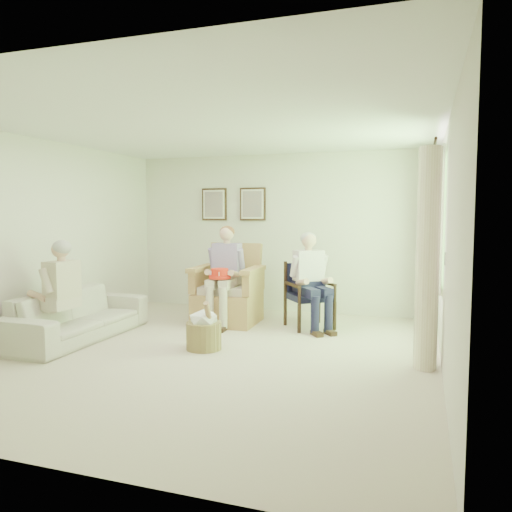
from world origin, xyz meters
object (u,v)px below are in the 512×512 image
(wood_armchair, at_px, (311,292))
(red_hat, at_px, (220,274))
(wicker_armchair, at_px, (229,298))
(sofa, at_px, (77,315))
(person_wicker, at_px, (225,268))
(hatbox, at_px, (204,329))
(person_dark, at_px, (309,274))
(person_sofa, at_px, (57,287))

(wood_armchair, bearing_deg, red_hat, 164.90)
(wicker_armchair, xyz_separation_m, sofa, (-1.51, -1.52, -0.06))
(person_wicker, height_order, hatbox, person_wicker)
(sofa, distance_m, person_wicker, 2.10)
(person_dark, bearing_deg, wood_armchair, 52.65)
(person_sofa, bearing_deg, person_dark, 128.90)
(person_wicker, bearing_deg, wicker_armchair, 87.87)
(wicker_armchair, relative_size, person_wicker, 0.83)
(wicker_armchair, xyz_separation_m, red_hat, (0.01, -0.35, 0.39))
(person_sofa, xyz_separation_m, red_hat, (1.52, 1.52, 0.04))
(sofa, bearing_deg, wood_armchair, -58.70)
(wicker_armchair, distance_m, person_wicker, 0.49)
(red_hat, bearing_deg, hatbox, -77.05)
(sofa, bearing_deg, wicker_armchair, -44.82)
(person_wicker, bearing_deg, sofa, -140.01)
(wicker_armchair, bearing_deg, red_hat, -90.56)
(person_sofa, bearing_deg, red_hat, 139.60)
(wicker_armchair, height_order, person_wicker, person_wicker)
(red_hat, bearing_deg, person_sofa, -134.92)
(person_sofa, bearing_deg, wood_armchair, 131.02)
(person_wicker, bearing_deg, hatbox, -80.70)
(person_wicker, bearing_deg, wood_armchair, 11.43)
(sofa, bearing_deg, hatbox, -88.27)
(wicker_armchair, height_order, red_hat, wicker_armchair)
(wicker_armchair, xyz_separation_m, person_wicker, (-0.00, -0.15, 0.47))
(wicker_armchair, relative_size, person_dark, 0.88)
(person_dark, distance_m, hatbox, 1.81)
(wood_armchair, height_order, sofa, wood_armchair)
(wicker_armchair, xyz_separation_m, person_sofa, (-1.51, -1.87, 0.35))
(wood_armchair, xyz_separation_m, hatbox, (-0.95, -1.60, -0.26))
(red_hat, relative_size, hatbox, 0.50)
(person_sofa, height_order, red_hat, person_sofa)
(red_hat, bearing_deg, person_dark, 15.82)
(wicker_armchair, bearing_deg, person_wicker, -92.13)
(wood_armchair, bearing_deg, person_sofa, 179.14)
(wood_armchair, distance_m, person_dark, 0.32)
(person_dark, height_order, red_hat, person_dark)
(hatbox, bearing_deg, wood_armchair, 59.32)
(person_dark, distance_m, red_hat, 1.25)
(wood_armchair, height_order, hatbox, wood_armchair)
(wood_armchair, relative_size, person_wicker, 0.64)
(wood_armchair, bearing_deg, person_wicker, 156.20)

